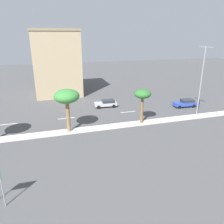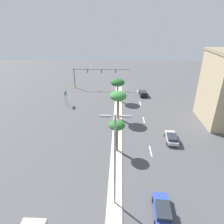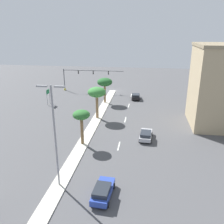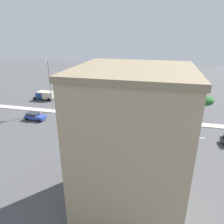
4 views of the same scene
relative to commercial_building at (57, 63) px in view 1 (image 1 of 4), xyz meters
The scene contains 11 objects.
ground_plane 27.76m from the commercial_building, 33.25° to the left, with size 160.00×160.00×0.00m, color #4C4C4F.
median_curb 34.46m from the commercial_building, 48.31° to the left, with size 1.80×94.27×0.12m, color beige.
lane_stripe_outboard 20.43m from the commercial_building, 28.16° to the right, with size 0.20×2.80×0.01m, color silver.
lane_stripe_mid 18.33m from the commercial_building, ahead, with size 0.20×2.80×0.01m, color silver.
lane_stripe_far 21.35m from the commercial_building, 32.97° to the left, with size 0.20×2.80×0.01m, color silver.
commercial_building is the anchor object (origin of this frame).
palm_tree_far 22.50m from the commercial_building, ahead, with size 3.47×3.47×6.12m.
palm_tree_center 25.15m from the commercial_building, 26.30° to the left, with size 2.54×2.54×5.35m.
street_lamp_leading 30.87m from the commercial_building, 43.42° to the left, with size 2.90×0.24×11.42m.
sedan_blue_rear 29.05m from the commercial_building, 52.62° to the left, with size 2.09×4.35×1.46m.
sedan_silver_leading 16.47m from the commercial_building, 31.69° to the left, with size 2.16×4.31×1.35m.
Camera 1 is at (29.11, 19.55, 13.21)m, focal length 35.06 mm.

